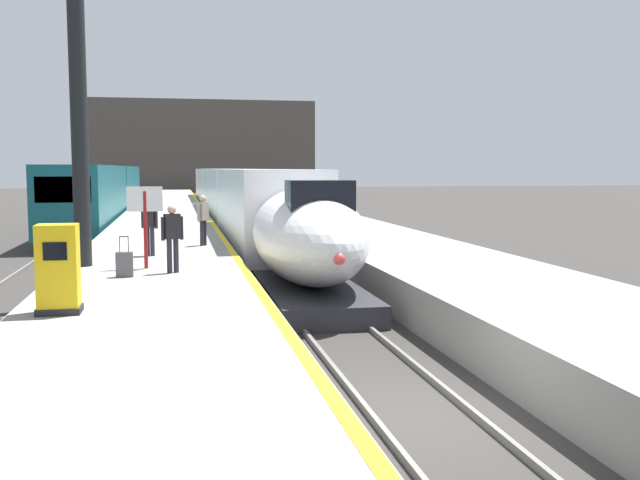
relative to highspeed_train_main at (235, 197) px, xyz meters
The scene contains 18 objects.
ground_plane 33.55m from the highspeed_train_main, 90.00° to the right, with size 260.00×260.00×0.00m, color #33302D.
platform_left 9.74m from the highspeed_train_main, 114.85° to the right, with size 4.80×110.00×1.05m, color gray.
platform_right 9.74m from the highspeed_train_main, 65.15° to the right, with size 4.80×110.00×1.05m, color gray.
platform_left_safety_stripe 8.97m from the highspeed_train_main, 101.44° to the right, with size 0.20×107.80×0.01m, color yellow.
rail_main_left 6.33m from the highspeed_train_main, 97.13° to the right, with size 0.08×110.00×0.12m, color slate.
rail_main_right 6.33m from the highspeed_train_main, 82.87° to the right, with size 0.08×110.00×0.12m, color slate.
rail_secondary_left 10.86m from the highspeed_train_main, 145.88° to the right, with size 0.08×110.00×0.12m, color slate.
rail_secondary_right 9.67m from the highspeed_train_main, 140.79° to the right, with size 0.08×110.00×0.12m, color slate.
highspeed_train_main is the anchor object (origin of this frame).
regional_train_adjacent 10.47m from the highspeed_train_main, 140.69° to the left, with size 2.85×36.60×3.80m.
station_column_mid 24.67m from the highspeed_train_main, 104.13° to the right, with size 4.00×0.68×9.82m.
passenger_near_edge 25.45m from the highspeed_train_main, 98.06° to the right, with size 0.54×0.33×1.69m.
passenger_mid_platform 21.90m from the highspeed_train_main, 101.16° to the right, with size 0.49×0.39×1.69m.
passenger_far_waiting 19.09m from the highspeed_train_main, 97.77° to the right, with size 0.40×0.48×1.69m.
rolling_suitcase 26.10m from the highspeed_train_main, 100.37° to the right, with size 0.40×0.22×0.98m.
ticket_machine_yellow 30.42m from the highspeed_train_main, 100.51° to the right, with size 0.76×0.62×1.60m.
departure_info_board 24.60m from the highspeed_train_main, 99.95° to the right, with size 0.90×0.10×2.12m.
terminus_back_wall 68.69m from the highspeed_train_main, 90.00° to the left, with size 36.00×2.00×14.00m, color #4C4742.
Camera 1 is at (-3.48, -9.80, 3.64)m, focal length 40.46 mm.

